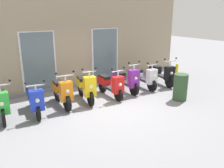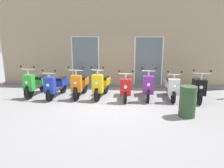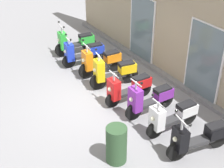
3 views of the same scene
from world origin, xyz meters
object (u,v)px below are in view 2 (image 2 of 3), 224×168
(scooter_purple, at_px, (147,86))
(scooter_red, at_px, (126,87))
(trash_bin, at_px, (188,102))
(scooter_orange, at_px, (80,85))
(scooter_green, at_px, (36,84))
(scooter_yellow, at_px, (102,85))
(scooter_black, at_px, (198,88))
(scooter_blue, at_px, (56,85))
(scooter_white, at_px, (171,87))

(scooter_purple, bearing_deg, scooter_red, -170.76)
(scooter_red, distance_m, trash_bin, 2.44)
(scooter_orange, distance_m, trash_bin, 4.02)
(scooter_green, relative_size, scooter_orange, 1.01)
(scooter_orange, distance_m, scooter_red, 1.79)
(scooter_yellow, bearing_deg, scooter_black, 0.49)
(scooter_green, distance_m, scooter_purple, 4.38)
(scooter_blue, bearing_deg, scooter_yellow, 3.28)
(scooter_orange, height_order, scooter_black, scooter_orange)
(scooter_blue, xyz_separation_m, scooter_orange, (0.91, 0.14, 0.01))
(scooter_orange, relative_size, scooter_red, 1.03)
(scooter_purple, xyz_separation_m, trash_bin, (1.04, -1.74, -0.03))
(scooter_yellow, relative_size, scooter_white, 1.02)
(scooter_white, distance_m, trash_bin, 1.78)
(scooter_yellow, relative_size, trash_bin, 1.72)
(scooter_green, relative_size, scooter_white, 1.01)
(scooter_orange, xyz_separation_m, scooter_white, (3.49, 0.03, -0.03))
(scooter_red, xyz_separation_m, scooter_purple, (0.80, 0.13, 0.03))
(scooter_green, height_order, scooter_purple, scooter_purple)
(scooter_green, height_order, scooter_yellow, scooter_yellow)
(scooter_blue, xyz_separation_m, scooter_white, (4.40, 0.17, -0.02))
(scooter_green, relative_size, trash_bin, 1.72)
(scooter_purple, height_order, scooter_black, scooter_purple)
(scooter_yellow, bearing_deg, scooter_purple, 1.15)
(scooter_orange, relative_size, scooter_yellow, 0.99)
(scooter_green, xyz_separation_m, scooter_blue, (0.88, -0.15, -0.02))
(scooter_yellow, bearing_deg, trash_bin, -31.42)
(scooter_green, height_order, scooter_orange, scooter_green)
(scooter_green, bearing_deg, scooter_purple, -0.13)
(scooter_orange, relative_size, scooter_white, 1.01)
(scooter_black, bearing_deg, scooter_yellow, -179.51)
(scooter_green, xyz_separation_m, scooter_red, (3.58, -0.14, -0.02))
(scooter_red, bearing_deg, scooter_orange, 175.64)
(scooter_yellow, distance_m, scooter_black, 3.61)
(scooter_purple, height_order, scooter_white, scooter_purple)
(scooter_white, bearing_deg, scooter_purple, -177.66)
(scooter_blue, relative_size, scooter_red, 1.02)
(scooter_green, bearing_deg, scooter_black, -0.13)
(scooter_white, bearing_deg, scooter_black, -2.44)
(scooter_white, bearing_deg, scooter_orange, -179.49)
(scooter_purple, bearing_deg, scooter_black, -0.13)
(scooter_orange, height_order, scooter_white, scooter_orange)
(scooter_blue, relative_size, scooter_white, 1.00)
(scooter_red, bearing_deg, trash_bin, -41.13)
(scooter_yellow, height_order, scooter_red, scooter_yellow)
(scooter_blue, relative_size, trash_bin, 1.69)
(scooter_white, bearing_deg, scooter_yellow, -178.45)
(scooter_yellow, height_order, scooter_white, scooter_yellow)
(scooter_yellow, distance_m, trash_bin, 3.26)
(scooter_orange, xyz_separation_m, scooter_black, (4.45, -0.01, -0.02))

